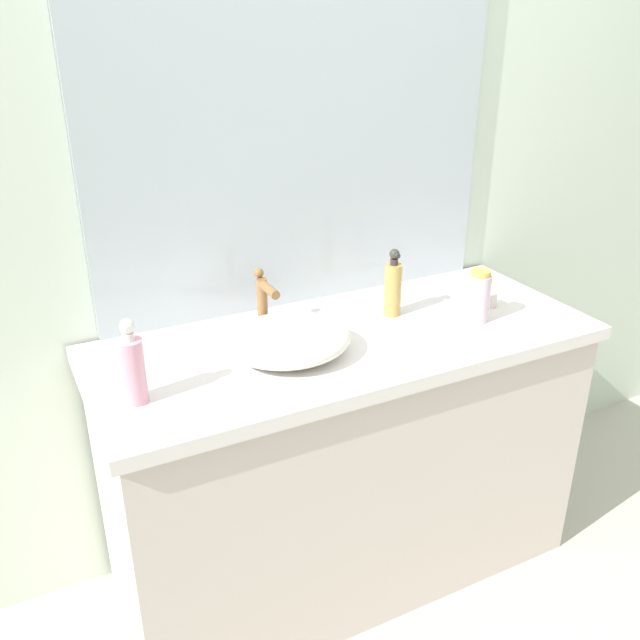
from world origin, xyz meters
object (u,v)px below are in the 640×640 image
at_px(lotion_bottle, 479,296).
at_px(perfume_bottle, 393,287).
at_px(soap_dispenser, 132,367).
at_px(sink_basin, 289,339).
at_px(candle_jar, 490,300).

height_order(lotion_bottle, perfume_bottle, perfume_bottle).
bearing_deg(soap_dispenser, perfume_bottle, 10.70).
height_order(sink_basin, candle_jar, sink_basin).
xyz_separation_m(sink_basin, perfume_bottle, (0.39, 0.10, 0.04)).
height_order(sink_basin, soap_dispenser, soap_dispenser).
xyz_separation_m(perfume_bottle, candle_jar, (0.31, -0.08, -0.07)).
height_order(lotion_bottle, candle_jar, lotion_bottle).
relative_size(lotion_bottle, perfume_bottle, 0.76).
distance_m(sink_basin, lotion_bottle, 0.60).
xyz_separation_m(lotion_bottle, perfume_bottle, (-0.20, 0.15, 0.01)).
distance_m(sink_basin, soap_dispenser, 0.43).
xyz_separation_m(sink_basin, candle_jar, (0.70, 0.02, -0.02)).
bearing_deg(perfume_bottle, soap_dispenser, -169.30).
bearing_deg(sink_basin, candle_jar, 1.25).
bearing_deg(sink_basin, lotion_bottle, -4.97).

